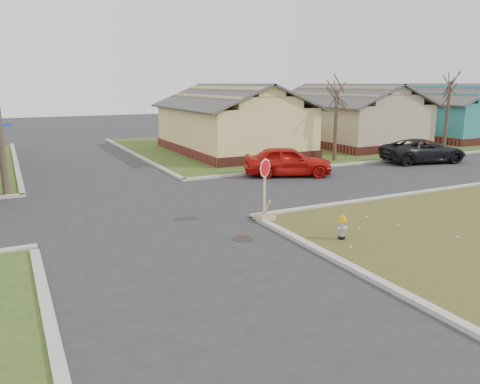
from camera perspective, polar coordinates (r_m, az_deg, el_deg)
name	(u,v)px	position (r m, az deg, el deg)	size (l,w,h in m)	color
ground	(169,245)	(14.09, -8.68, -6.38)	(120.00, 120.00, 0.00)	#29292B
verge_far_right	(353,140)	(40.49, 13.59, 6.16)	(37.00, 19.00, 0.05)	#30491A
curbs	(128,206)	(18.72, -13.47, -1.69)	(80.00, 40.00, 0.12)	#AFA99E
manhole	(243,239)	(14.44, 0.31, -5.71)	(0.64, 0.64, 0.01)	black
side_house_yellow	(231,120)	(32.46, -1.05, 8.72)	(7.60, 11.60, 4.70)	maroon
side_house_tan	(347,116)	(37.87, 12.89, 9.03)	(7.60, 11.60, 4.70)	maroon
side_house_teal	(437,112)	(44.88, 22.94, 8.92)	(7.60, 11.60, 4.70)	maroon
tree_mid_right	(336,126)	(29.23, 11.59, 7.90)	(0.22, 0.22, 4.20)	#3D2C23
tree_far_right	(447,116)	(36.43, 23.93, 8.48)	(0.22, 0.22, 4.76)	#3D2C23
fire_hydrant	(342,226)	(14.49, 12.36, -4.03)	(0.29, 0.29, 0.77)	black
stop_sign	(264,207)	(16.19, 2.99, -1.78)	(0.61, 0.59, 2.15)	tan
red_sedan	(288,161)	(24.23, 5.85, 3.77)	(1.81, 4.49, 1.53)	#B5100C
dark_pickup	(423,151)	(30.41, 21.44, 4.71)	(2.34, 5.07, 1.41)	black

